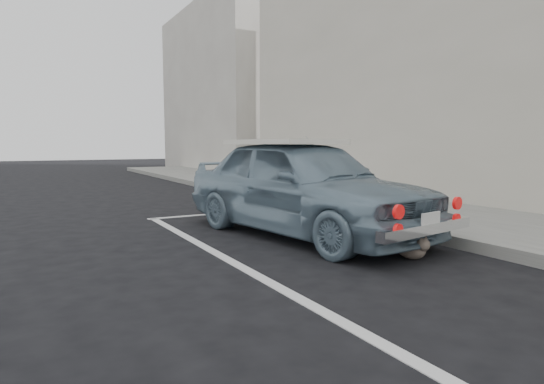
{
  "coord_description": "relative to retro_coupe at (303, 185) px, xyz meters",
  "views": [
    {
      "loc": [
        -2.9,
        -1.35,
        1.29
      ],
      "look_at": [
        -0.37,
        3.19,
        0.75
      ],
      "focal_mm": 30.0,
      "sensor_mm": 36.0,
      "label": 1
    }
  ],
  "objects": [
    {
      "name": "pline_front",
      "position": [
        -0.13,
        2.41,
        -0.71
      ],
      "size": [
        3.0,
        0.12,
        0.01
      ],
      "primitive_type": "cube",
      "color": "silver",
      "rests_on": "ground"
    },
    {
      "name": "cat",
      "position": [
        0.31,
        -1.81,
        -0.58
      ],
      "size": [
        0.26,
        0.56,
        0.3
      ],
      "rotation": [
        0.0,
        0.0,
        0.05
      ],
      "color": "#746758",
      "rests_on": "ground"
    },
    {
      "name": "pline_side",
      "position": [
        -1.53,
        -1.09,
        -0.71
      ],
      "size": [
        0.12,
        7.0,
        0.01
      ],
      "primitive_type": "cube",
      "color": "silver",
      "rests_on": "ground"
    },
    {
      "name": "building_far",
      "position": [
        5.72,
        15.91,
        3.29
      ],
      "size": [
        3.5,
        10.0,
        8.0
      ],
      "primitive_type": "cube",
      "color": "#B1AAA0",
      "rests_on": "ground"
    },
    {
      "name": "retro_coupe",
      "position": [
        0.0,
        0.0,
        0.0
      ],
      "size": [
        2.29,
        4.35,
        1.41
      ],
      "rotation": [
        0.0,
        0.0,
        0.16
      ],
      "color": "gray",
      "rests_on": "ground"
    }
  ]
}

